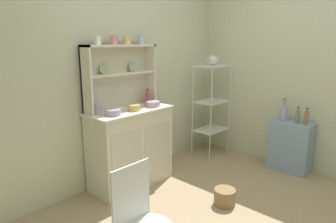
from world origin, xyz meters
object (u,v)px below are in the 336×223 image
object	(u,v)px
hutch_shelf_unit	(119,72)
side_shelf_blue	(290,146)
porcelain_teapot	(213,61)
bowl_mixing_large	(113,112)
cup_cream_0	(97,40)
jam_bottle	(148,98)
hutch_cabinet	(131,146)
oil_bottle	(297,116)
floor_basket	(225,197)
flower_vase	(284,112)
bakers_rack	(212,99)
wire_chair	(140,217)
utensil_jar	(98,108)
vinegar_bottle	(306,118)

from	to	relation	value
hutch_shelf_unit	side_shelf_blue	world-z (taller)	hutch_shelf_unit
porcelain_teapot	bowl_mixing_large	bearing A→B (deg)	178.47
cup_cream_0	jam_bottle	world-z (taller)	cup_cream_0
hutch_cabinet	hutch_shelf_unit	bearing A→B (deg)	90.00
hutch_shelf_unit	cup_cream_0	world-z (taller)	cup_cream_0
bowl_mixing_large	oil_bottle	size ratio (longest dim) A/B	0.80
floor_basket	jam_bottle	bearing A→B (deg)	89.19
jam_bottle	flower_vase	distance (m)	1.71
bakers_rack	porcelain_teapot	distance (m)	0.54
hutch_shelf_unit	side_shelf_blue	distance (m)	2.31
wire_chair	floor_basket	xyz separation A→B (m)	(1.26, 0.14, -0.44)
jam_bottle	side_shelf_blue	bearing A→B (deg)	-45.67
bakers_rack	jam_bottle	bearing A→B (deg)	168.90
jam_bottle	hutch_shelf_unit	bearing A→B (deg)	167.81
floor_basket	bakers_rack	bearing A→B (deg)	40.92
jam_bottle	utensil_jar	size ratio (longest dim) A/B	0.70
hutch_cabinet	flower_vase	size ratio (longest dim) A/B	3.00
floor_basket	flower_vase	world-z (taller)	flower_vase
hutch_cabinet	porcelain_teapot	size ratio (longest dim) A/B	4.34
hutch_shelf_unit	wire_chair	distance (m)	1.80
wire_chair	oil_bottle	distance (m)	2.53
hutch_cabinet	utensil_jar	size ratio (longest dim) A/B	3.81
hutch_cabinet	wire_chair	size ratio (longest dim) A/B	1.13
utensil_jar	jam_bottle	bearing A→B (deg)	0.65
bowl_mixing_large	jam_bottle	bearing A→B (deg)	14.13
side_shelf_blue	floor_basket	size ratio (longest dim) A/B	2.95
flower_vase	floor_basket	bearing A→B (deg)	178.45
utensil_jar	bakers_rack	bearing A→B (deg)	-6.40
hutch_shelf_unit	wire_chair	size ratio (longest dim) A/B	1.05
utensil_jar	oil_bottle	size ratio (longest dim) A/B	1.26
vinegar_bottle	porcelain_teapot	bearing A→B (deg)	99.52
hutch_cabinet	porcelain_teapot	world-z (taller)	porcelain_teapot
cup_cream_0	bowl_mixing_large	distance (m)	0.73
hutch_shelf_unit	bowl_mixing_large	bearing A→B (deg)	-139.83
utensil_jar	flower_vase	xyz separation A→B (m)	(1.96, -1.15, -0.20)
cup_cream_0	porcelain_teapot	bearing A→B (deg)	-8.15
side_shelf_blue	flower_vase	size ratio (longest dim) A/B	1.97
side_shelf_blue	bakers_rack	bearing A→B (deg)	100.79
floor_basket	oil_bottle	size ratio (longest dim) A/B	1.07
side_shelf_blue	oil_bottle	world-z (taller)	oil_bottle
jam_bottle	oil_bottle	distance (m)	1.83
vinegar_bottle	utensil_jar	bearing A→B (deg)	143.99
side_shelf_blue	wire_chair	distance (m)	2.53
hutch_cabinet	floor_basket	distance (m)	1.15
hutch_cabinet	wire_chair	bearing A→B (deg)	-127.99
bowl_mixing_large	jam_bottle	size ratio (longest dim) A/B	0.91
wire_chair	oil_bottle	size ratio (longest dim) A/B	4.24
hutch_cabinet	utensil_jar	distance (m)	0.61
oil_bottle	hutch_shelf_unit	bearing A→B (deg)	138.82
floor_basket	jam_bottle	distance (m)	1.42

